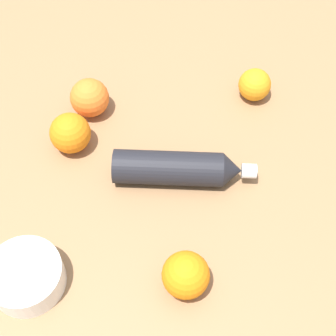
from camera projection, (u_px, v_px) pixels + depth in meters
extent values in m
plane|color=olive|center=(181.00, 171.00, 1.01)|extent=(2.40, 2.40, 0.00)
cylinder|color=black|center=(168.00, 168.00, 0.97)|extent=(0.19, 0.20, 0.07)
cone|color=black|center=(232.00, 170.00, 0.97)|extent=(0.07, 0.07, 0.07)
cylinder|color=white|center=(249.00, 171.00, 0.97)|extent=(0.04, 0.04, 0.03)
sphere|color=orange|center=(186.00, 275.00, 0.84)|extent=(0.08, 0.08, 0.08)
sphere|color=orange|center=(90.00, 98.00, 1.06)|extent=(0.08, 0.08, 0.08)
sphere|color=orange|center=(255.00, 85.00, 1.09)|extent=(0.07, 0.07, 0.07)
sphere|color=orange|center=(70.00, 133.00, 1.01)|extent=(0.08, 0.08, 0.08)
cylinder|color=white|center=(25.00, 275.00, 0.86)|extent=(0.13, 0.13, 0.05)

